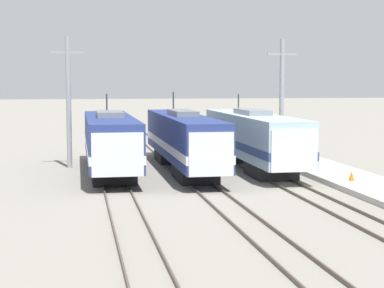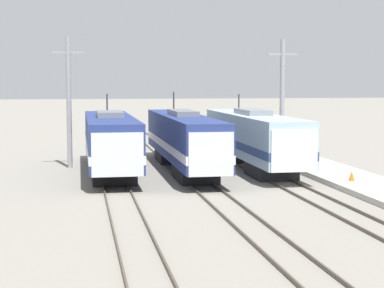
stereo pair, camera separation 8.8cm
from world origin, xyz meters
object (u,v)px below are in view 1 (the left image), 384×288
Objects in this scene: locomotive_center at (184,140)px; traffic_cone at (352,176)px; locomotive_far_left at (110,142)px; catenary_tower_right at (282,99)px; locomotive_far_right at (254,138)px; catenary_tower_left at (69,100)px.

traffic_cone is at bearing -42.79° from locomotive_center.
locomotive_center is 34.63× the size of traffic_cone.
catenary_tower_right is at bearing 15.22° from locomotive_far_left.
catenary_tower_right is (12.96, 3.53, 2.66)m from locomotive_far_left.
catenary_tower_right is 16.52× the size of traffic_cone.
catenary_tower_right is at bearing 44.64° from locomotive_far_right.
catenary_tower_right is at bearing 93.56° from traffic_cone.
catenary_tower_right is 11.91m from traffic_cone.
traffic_cone is at bearing -34.21° from catenary_tower_left.
locomotive_center reaches higher than traffic_cone.
locomotive_far_right reaches higher than traffic_cone.
locomotive_far_right is at bearing 2.57° from locomotive_center.
locomotive_far_right is at bearing -135.36° from catenary_tower_right.
locomotive_center reaches higher than locomotive_far_left.
catenary_tower_right is (7.95, 3.12, 2.65)m from locomotive_center.
locomotive_far_left is 10.05m from locomotive_far_right.
locomotive_center is (5.01, 0.41, 0.01)m from locomotive_far_left.
locomotive_center is at bearing -177.43° from locomotive_far_right.
locomotive_far_left is 5.18m from catenary_tower_left.
locomotive_far_left is at bearing -164.78° from catenary_tower_right.
traffic_cone is at bearing -66.21° from locomotive_far_right.
catenary_tower_left is 20.22m from traffic_cone.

